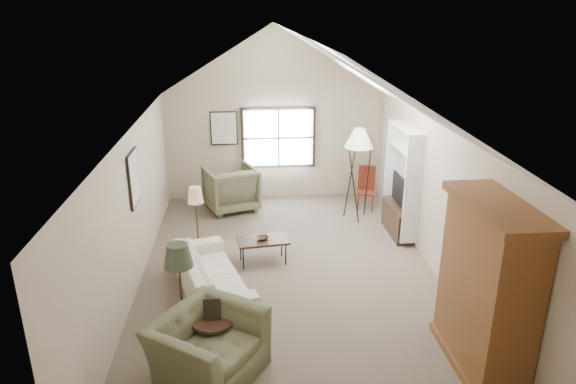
{
  "coord_description": "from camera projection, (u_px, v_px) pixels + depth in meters",
  "views": [
    {
      "loc": [
        -0.73,
        -7.62,
        4.32
      ],
      "look_at": [
        0.0,
        0.4,
        1.4
      ],
      "focal_mm": 32.0,
      "sensor_mm": 36.0,
      "label": 1
    }
  ],
  "objects": [
    {
      "name": "room_shell",
      "position": [
        290.0,
        86.0,
        7.58
      ],
      "size": [
        5.01,
        8.01,
        4.0
      ],
      "color": "#685C4A",
      "rests_on": "ground"
    },
    {
      "name": "window",
      "position": [
        278.0,
        138.0,
        11.89
      ],
      "size": [
        1.72,
        0.08,
        1.42
      ],
      "primitive_type": "cube",
      "color": "black",
      "rests_on": "room_shell"
    },
    {
      "name": "skylight",
      "position": [
        363.0,
        77.0,
        8.53
      ],
      "size": [
        0.8,
        1.2,
        0.52
      ],
      "primitive_type": null,
      "color": "white",
      "rests_on": "room_shell"
    },
    {
      "name": "wall_art",
      "position": [
        182.0,
        151.0,
        9.74
      ],
      "size": [
        1.97,
        3.71,
        0.88
      ],
      "color": "black",
      "rests_on": "room_shell"
    },
    {
      "name": "armoire",
      "position": [
        487.0,
        288.0,
        6.23
      ],
      "size": [
        0.6,
        1.5,
        2.2
      ],
      "primitive_type": "cube",
      "color": "brown",
      "rests_on": "ground"
    },
    {
      "name": "tv_alcove",
      "position": [
        402.0,
        179.0,
        9.97
      ],
      "size": [
        0.32,
        1.3,
        2.1
      ],
      "primitive_type": "cube",
      "color": "white",
      "rests_on": "ground"
    },
    {
      "name": "media_console",
      "position": [
        398.0,
        220.0,
        10.26
      ],
      "size": [
        0.34,
        1.18,
        0.6
      ],
      "primitive_type": "cube",
      "color": "#382316",
      "rests_on": "ground"
    },
    {
      "name": "tv_panel",
      "position": [
        400.0,
        191.0,
        10.05
      ],
      "size": [
        0.05,
        0.9,
        0.55
      ],
      "primitive_type": "cube",
      "color": "black",
      "rests_on": "media_console"
    },
    {
      "name": "sofa",
      "position": [
        212.0,
        274.0,
        8.11
      ],
      "size": [
        1.49,
        2.4,
        0.66
      ],
      "primitive_type": "imported",
      "rotation": [
        0.0,
        0.0,
        1.87
      ],
      "color": "silver",
      "rests_on": "ground"
    },
    {
      "name": "armchair_near",
      "position": [
        208.0,
        347.0,
        6.26
      ],
      "size": [
        1.61,
        1.65,
        0.81
      ],
      "primitive_type": "imported",
      "rotation": [
        0.0,
        0.0,
        0.96
      ],
      "color": "#616244",
      "rests_on": "ground"
    },
    {
      "name": "armchair_far",
      "position": [
        231.0,
        188.0,
        11.46
      ],
      "size": [
        1.36,
        1.38,
        0.99
      ],
      "primitive_type": "imported",
      "rotation": [
        0.0,
        0.0,
        3.48
      ],
      "color": "#626647",
      "rests_on": "ground"
    },
    {
      "name": "coffee_table",
      "position": [
        263.0,
        251.0,
        9.11
      ],
      "size": [
        0.95,
        0.61,
        0.46
      ],
      "primitive_type": "cube",
      "rotation": [
        0.0,
        0.0,
        0.13
      ],
      "color": "#3E2119",
      "rests_on": "ground"
    },
    {
      "name": "bowl",
      "position": [
        263.0,
        238.0,
        9.02
      ],
      "size": [
        0.24,
        0.24,
        0.05
      ],
      "primitive_type": "imported",
      "rotation": [
        0.0,
        0.0,
        0.13
      ],
      "color": "#332314",
      "rests_on": "coffee_table"
    },
    {
      "name": "side_table",
      "position": [
        214.0,
        338.0,
        6.64
      ],
      "size": [
        0.7,
        0.7,
        0.56
      ],
      "primitive_type": "cylinder",
      "rotation": [
        0.0,
        0.0,
        0.29
      ],
      "color": "#3A2017",
      "rests_on": "ground"
    },
    {
      "name": "side_chair",
      "position": [
        366.0,
        189.0,
        11.45
      ],
      "size": [
        0.46,
        0.46,
        0.98
      ],
      "primitive_type": "cube",
      "rotation": [
        0.0,
        0.0,
        -0.26
      ],
      "color": "maroon",
      "rests_on": "ground"
    },
    {
      "name": "tripod_lamp",
      "position": [
        357.0,
        174.0,
        10.77
      ],
      "size": [
        0.72,
        0.72,
        2.02
      ],
      "primitive_type": null,
      "rotation": [
        0.0,
        0.0,
        0.26
      ],
      "color": "white",
      "rests_on": "ground"
    },
    {
      "name": "dark_lamp",
      "position": [
        181.0,
        297.0,
        6.62
      ],
      "size": [
        0.47,
        0.47,
        1.57
      ],
      "primitive_type": null,
      "rotation": [
        0.0,
        0.0,
        0.29
      ],
      "color": "#272E20",
      "rests_on": "ground"
    },
    {
      "name": "tan_lamp",
      "position": [
        197.0,
        223.0,
        9.08
      ],
      "size": [
        0.35,
        0.35,
        1.41
      ],
      "primitive_type": null,
      "rotation": [
        0.0,
        0.0,
        0.29
      ],
      "color": "tan",
      "rests_on": "ground"
    }
  ]
}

